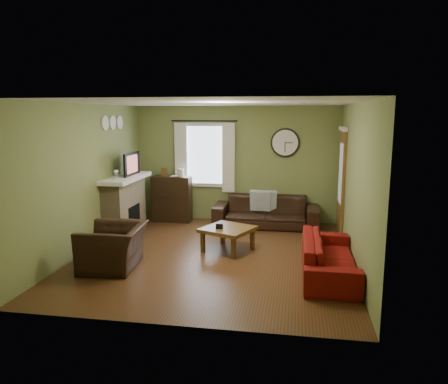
% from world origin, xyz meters
% --- Properties ---
extents(floor, '(4.60, 5.20, 0.00)m').
position_xyz_m(floor, '(0.00, 0.00, 0.00)').
color(floor, '#4D2E17').
rests_on(floor, ground).
extents(ceiling, '(4.60, 5.20, 0.00)m').
position_xyz_m(ceiling, '(0.00, 0.00, 2.60)').
color(ceiling, white).
rests_on(ceiling, ground).
extents(wall_left, '(0.00, 5.20, 2.60)m').
position_xyz_m(wall_left, '(-2.30, 0.00, 1.30)').
color(wall_left, olive).
rests_on(wall_left, ground).
extents(wall_right, '(0.00, 5.20, 2.60)m').
position_xyz_m(wall_right, '(2.30, 0.00, 1.30)').
color(wall_right, olive).
rests_on(wall_right, ground).
extents(wall_back, '(4.60, 0.00, 2.60)m').
position_xyz_m(wall_back, '(0.00, 2.60, 1.30)').
color(wall_back, olive).
rests_on(wall_back, ground).
extents(wall_front, '(4.60, 0.00, 2.60)m').
position_xyz_m(wall_front, '(0.00, -2.60, 1.30)').
color(wall_front, olive).
rests_on(wall_front, ground).
extents(fireplace, '(0.40, 1.40, 1.10)m').
position_xyz_m(fireplace, '(-2.10, 1.15, 0.55)').
color(fireplace, tan).
rests_on(fireplace, floor).
extents(firebox, '(0.04, 0.60, 0.55)m').
position_xyz_m(firebox, '(-1.91, 1.15, 0.30)').
color(firebox, black).
rests_on(firebox, fireplace).
extents(mantel, '(0.58, 1.60, 0.08)m').
position_xyz_m(mantel, '(-2.07, 1.15, 1.14)').
color(mantel, white).
rests_on(mantel, fireplace).
extents(tv, '(0.08, 0.60, 0.35)m').
position_xyz_m(tv, '(-2.05, 1.30, 1.35)').
color(tv, black).
rests_on(tv, mantel).
extents(tv_screen, '(0.02, 0.62, 0.36)m').
position_xyz_m(tv_screen, '(-1.97, 1.30, 1.41)').
color(tv_screen, '#994C3F').
rests_on(tv_screen, mantel).
extents(medallion_left, '(0.28, 0.28, 0.03)m').
position_xyz_m(medallion_left, '(-2.28, 0.80, 2.25)').
color(medallion_left, white).
rests_on(medallion_left, wall_left).
extents(medallion_mid, '(0.28, 0.28, 0.03)m').
position_xyz_m(medallion_mid, '(-2.28, 1.15, 2.25)').
color(medallion_mid, white).
rests_on(medallion_mid, wall_left).
extents(medallion_right, '(0.28, 0.28, 0.03)m').
position_xyz_m(medallion_right, '(-2.28, 1.50, 2.25)').
color(medallion_right, white).
rests_on(medallion_right, wall_left).
extents(window_pane, '(1.00, 0.02, 1.30)m').
position_xyz_m(window_pane, '(-0.70, 2.58, 1.50)').
color(window_pane, silver).
rests_on(window_pane, wall_back).
extents(curtain_rod, '(0.03, 0.03, 1.50)m').
position_xyz_m(curtain_rod, '(-0.70, 2.48, 2.27)').
color(curtain_rod, black).
rests_on(curtain_rod, wall_back).
extents(curtain_left, '(0.28, 0.04, 1.55)m').
position_xyz_m(curtain_left, '(-1.25, 2.48, 1.45)').
color(curtain_left, white).
rests_on(curtain_left, wall_back).
extents(curtain_right, '(0.28, 0.04, 1.55)m').
position_xyz_m(curtain_right, '(-0.15, 2.48, 1.45)').
color(curtain_right, white).
rests_on(curtain_right, wall_back).
extents(wall_clock, '(0.64, 0.06, 0.64)m').
position_xyz_m(wall_clock, '(1.10, 2.55, 1.80)').
color(wall_clock, white).
rests_on(wall_clock, wall_back).
extents(door, '(0.05, 0.90, 2.10)m').
position_xyz_m(door, '(2.27, 1.85, 1.05)').
color(door, brown).
rests_on(door, floor).
extents(bookshelf, '(0.87, 0.37, 1.03)m').
position_xyz_m(bookshelf, '(-1.42, 2.26, 0.52)').
color(bookshelf, black).
rests_on(bookshelf, floor).
extents(book, '(0.16, 0.22, 0.02)m').
position_xyz_m(book, '(-1.42, 2.25, 0.96)').
color(book, brown).
rests_on(book, bookshelf).
extents(sofa_brown, '(2.26, 0.88, 0.66)m').
position_xyz_m(sofa_brown, '(0.73, 2.14, 0.33)').
color(sofa_brown, black).
rests_on(sofa_brown, floor).
extents(pillow_left, '(0.45, 0.22, 0.43)m').
position_xyz_m(pillow_left, '(0.73, 2.24, 0.55)').
color(pillow_left, '#9CAAB3').
rests_on(pillow_left, sofa_brown).
extents(pillow_right, '(0.45, 0.17, 0.44)m').
position_xyz_m(pillow_right, '(0.60, 2.23, 0.55)').
color(pillow_right, '#9CAAB3').
rests_on(pillow_right, sofa_brown).
extents(sofa_red, '(0.78, 1.99, 0.58)m').
position_xyz_m(sofa_red, '(1.89, -0.63, 0.29)').
color(sofa_red, maroon).
rests_on(sofa_red, floor).
extents(armchair, '(1.01, 1.13, 0.68)m').
position_xyz_m(armchair, '(-1.47, -0.87, 0.34)').
color(armchair, black).
rests_on(armchair, floor).
extents(coffee_table, '(1.06, 1.06, 0.43)m').
position_xyz_m(coffee_table, '(0.19, 0.29, 0.21)').
color(coffee_table, brown).
rests_on(coffee_table, floor).
extents(tissue_box, '(0.14, 0.14, 0.10)m').
position_xyz_m(tissue_box, '(0.05, 0.21, 0.40)').
color(tissue_box, black).
rests_on(tissue_box, coffee_table).
extents(wine_glass_a, '(0.06, 0.06, 0.19)m').
position_xyz_m(wine_glass_a, '(-2.05, 0.65, 1.27)').
color(wine_glass_a, white).
rests_on(wine_glass_a, mantel).
extents(wine_glass_b, '(0.06, 0.06, 0.18)m').
position_xyz_m(wine_glass_b, '(-2.05, 0.73, 1.27)').
color(wine_glass_b, white).
rests_on(wine_glass_b, mantel).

